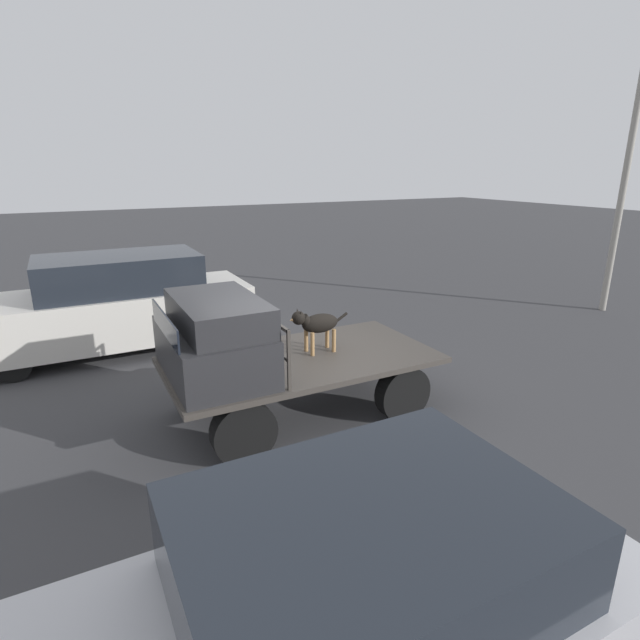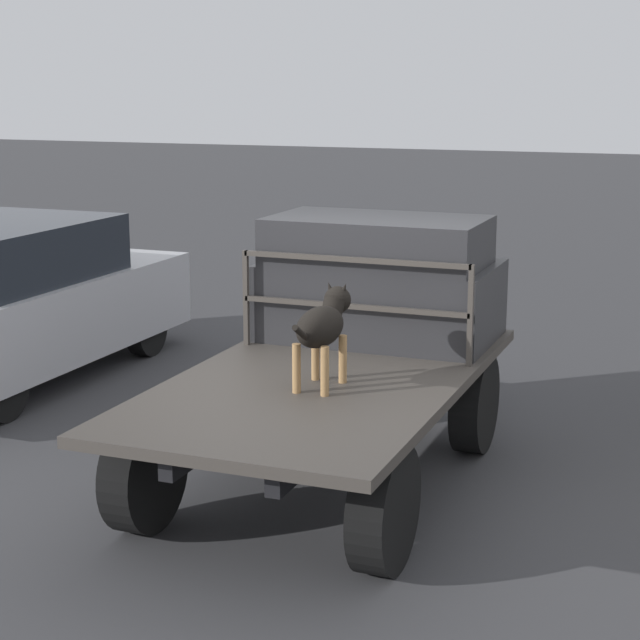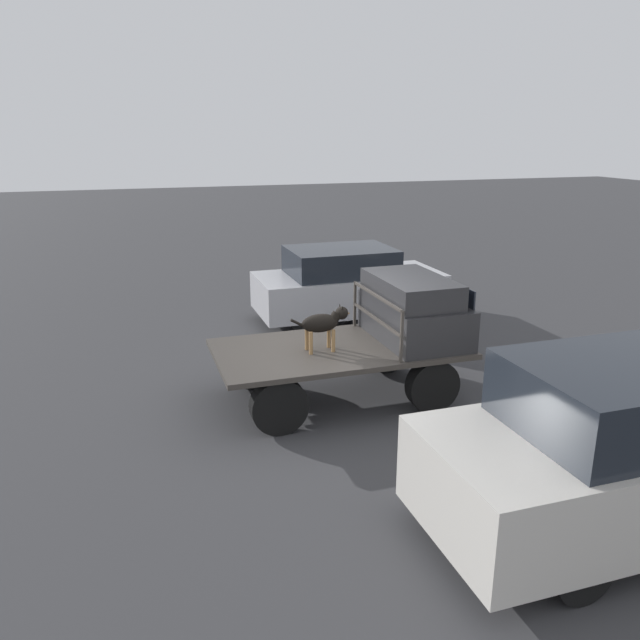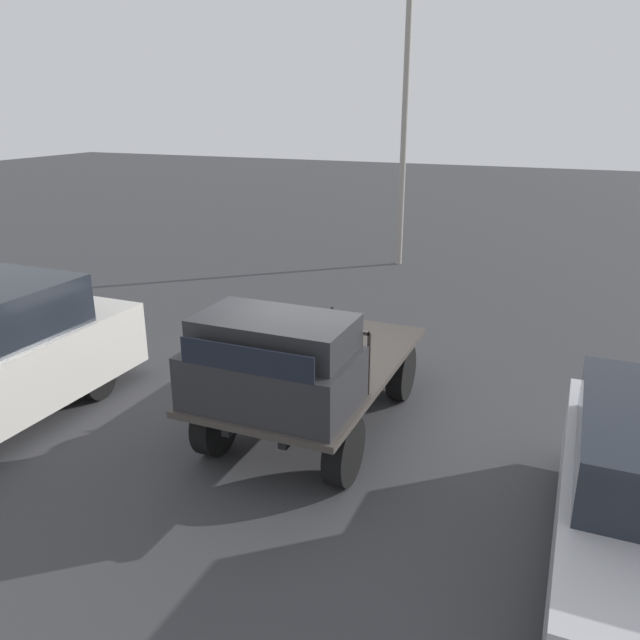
{
  "view_description": "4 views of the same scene",
  "coord_description": "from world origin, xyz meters",
  "px_view_note": "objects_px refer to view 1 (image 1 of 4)",
  "views": [
    {
      "loc": [
        2.88,
        6.14,
        3.55
      ],
      "look_at": [
        -0.35,
        -0.09,
        1.37
      ],
      "focal_mm": 28.0,
      "sensor_mm": 36.0,
      "label": 1
    },
    {
      "loc": [
        -7.14,
        -2.77,
        3.01
      ],
      "look_at": [
        -0.35,
        -0.09,
        1.37
      ],
      "focal_mm": 60.0,
      "sensor_mm": 36.0,
      "label": 2
    },
    {
      "loc": [
        -3.13,
        -8.67,
        4.12
      ],
      "look_at": [
        -0.35,
        -0.09,
        1.37
      ],
      "focal_mm": 35.0,
      "sensor_mm": 36.0,
      "label": 3
    },
    {
      "loc": [
        7.08,
        3.03,
        4.16
      ],
      "look_at": [
        -0.35,
        -0.09,
        1.37
      ],
      "focal_mm": 35.0,
      "sensor_mm": 36.0,
      "label": 4
    }
  ],
  "objects_px": {
    "flatbed_truck": "(302,373)",
    "dog": "(316,324)",
    "parked_sedan": "(345,624)",
    "light_pole_near": "(636,117)",
    "parked_pickup_far": "(112,305)"
  },
  "relations": [
    {
      "from": "flatbed_truck",
      "to": "dog",
      "type": "distance_m",
      "value": 0.75
    },
    {
      "from": "parked_sedan",
      "to": "dog",
      "type": "bearing_deg",
      "value": -112.37
    },
    {
      "from": "parked_sedan",
      "to": "light_pole_near",
      "type": "distance_m",
      "value": 12.8
    },
    {
      "from": "flatbed_truck",
      "to": "parked_sedan",
      "type": "xyz_separation_m",
      "value": [
        1.63,
        4.08,
        0.19
      ]
    },
    {
      "from": "light_pole_near",
      "to": "parked_sedan",
      "type": "bearing_deg",
      "value": 27.01
    },
    {
      "from": "flatbed_truck",
      "to": "parked_sedan",
      "type": "bearing_deg",
      "value": 68.16
    },
    {
      "from": "dog",
      "to": "light_pole_near",
      "type": "distance_m",
      "value": 9.66
    },
    {
      "from": "parked_sedan",
      "to": "light_pole_near",
      "type": "height_order",
      "value": "light_pole_near"
    },
    {
      "from": "parked_pickup_far",
      "to": "light_pole_near",
      "type": "bearing_deg",
      "value": 170.29
    },
    {
      "from": "dog",
      "to": "parked_sedan",
      "type": "bearing_deg",
      "value": 56.36
    },
    {
      "from": "parked_sedan",
      "to": "light_pole_near",
      "type": "xyz_separation_m",
      "value": [
        -10.89,
        -5.55,
        3.79
      ]
    },
    {
      "from": "parked_pickup_far",
      "to": "flatbed_truck",
      "type": "bearing_deg",
      "value": 121.11
    },
    {
      "from": "dog",
      "to": "parked_sedan",
      "type": "height_order",
      "value": "parked_sedan"
    },
    {
      "from": "flatbed_truck",
      "to": "light_pole_near",
      "type": "height_order",
      "value": "light_pole_near"
    },
    {
      "from": "dog",
      "to": "light_pole_near",
      "type": "relative_size",
      "value": 0.13
    }
  ]
}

